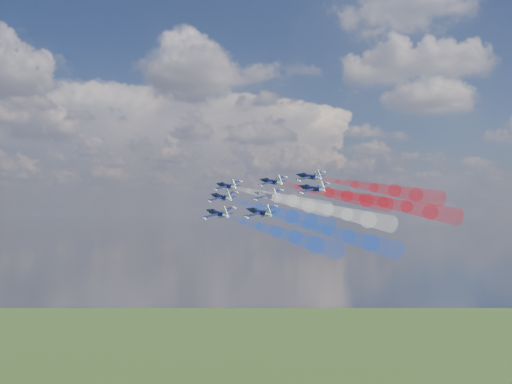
# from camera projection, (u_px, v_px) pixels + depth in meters

# --- Properties ---
(jet_lead) EXTENTS (16.49, 16.71, 8.37)m
(jet_lead) POSITION_uv_depth(u_px,v_px,m) (227.00, 186.00, 197.44)
(jet_lead) COLOR black
(trail_lead) EXTENTS (32.64, 37.38, 12.37)m
(trail_lead) POSITION_uv_depth(u_px,v_px,m) (277.00, 197.00, 174.38)
(trail_lead) COLOR white
(jet_inner_left) EXTENTS (16.49, 16.71, 8.37)m
(jet_inner_left) POSITION_uv_depth(u_px,v_px,m) (221.00, 197.00, 184.03)
(jet_inner_left) COLOR black
(trail_inner_left) EXTENTS (32.64, 37.38, 12.37)m
(trail_inner_left) POSITION_uv_depth(u_px,v_px,m) (275.00, 211.00, 160.97)
(trail_inner_left) COLOR blue
(jet_inner_right) EXTENTS (16.49, 16.71, 8.37)m
(jet_inner_right) POSITION_uv_depth(u_px,v_px,m) (271.00, 182.00, 192.45)
(jet_inner_right) COLOR black
(trail_inner_right) EXTENTS (32.64, 37.38, 12.37)m
(trail_inner_right) POSITION_uv_depth(u_px,v_px,m) (329.00, 193.00, 169.39)
(trail_inner_right) COLOR red
(jet_outer_left) EXTENTS (16.49, 16.71, 8.37)m
(jet_outer_left) POSITION_uv_depth(u_px,v_px,m) (218.00, 213.00, 169.29)
(jet_outer_left) COLOR black
(trail_outer_left) EXTENTS (32.64, 37.38, 12.37)m
(trail_outer_left) POSITION_uv_depth(u_px,v_px,m) (276.00, 231.00, 146.22)
(trail_outer_left) COLOR blue
(jet_center_third) EXTENTS (16.49, 16.71, 8.37)m
(jet_center_third) POSITION_uv_depth(u_px,v_px,m) (266.00, 195.00, 180.02)
(jet_center_third) COLOR black
(trail_center_third) EXTENTS (32.64, 37.38, 12.37)m
(trail_center_third) POSITION_uv_depth(u_px,v_px,m) (328.00, 209.00, 156.96)
(trail_center_third) COLOR white
(jet_outer_right) EXTENTS (16.49, 16.71, 8.37)m
(jet_outer_right) POSITION_uv_depth(u_px,v_px,m) (309.00, 177.00, 187.24)
(jet_outer_right) COLOR black
(trail_outer_right) EXTENTS (32.64, 37.38, 12.37)m
(trail_outer_right) POSITION_uv_depth(u_px,v_px,m) (374.00, 188.00, 164.18)
(trail_outer_right) COLOR red
(jet_rear_left) EXTENTS (16.49, 16.71, 8.37)m
(jet_rear_left) POSITION_uv_depth(u_px,v_px,m) (259.00, 212.00, 164.83)
(jet_rear_left) COLOR black
(trail_rear_left) EXTENTS (32.64, 37.38, 12.37)m
(trail_rear_left) POSITION_uv_depth(u_px,v_px,m) (327.00, 231.00, 141.76)
(trail_rear_left) COLOR blue
(jet_rear_right) EXTENTS (16.49, 16.71, 8.37)m
(jet_rear_right) POSITION_uv_depth(u_px,v_px,m) (312.00, 188.00, 174.19)
(jet_rear_right) COLOR black
(trail_rear_right) EXTENTS (32.64, 37.38, 12.37)m
(trail_rear_right) POSITION_uv_depth(u_px,v_px,m) (383.00, 202.00, 151.12)
(trail_rear_right) COLOR red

